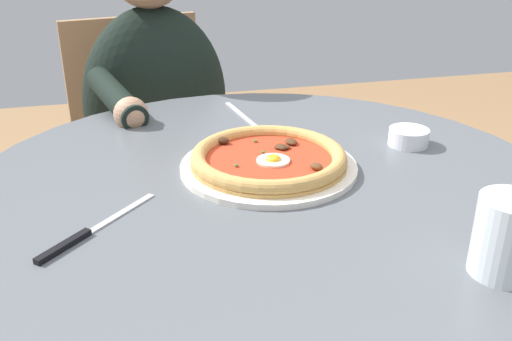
{
  "coord_description": "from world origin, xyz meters",
  "views": [
    {
      "loc": [
        0.22,
        0.79,
        1.15
      ],
      "look_at": [
        0.01,
        -0.03,
        0.76
      ],
      "focal_mm": 39.93,
      "sensor_mm": 36.0,
      "label": 1
    }
  ],
  "objects_px": {
    "dining_table": "(266,257)",
    "steak_knife": "(82,235)",
    "ramekin_capers": "(409,136)",
    "cafe_chair_diner": "(148,142)",
    "fork_utensil": "(242,115)",
    "pizza_on_plate": "(269,160)",
    "diner_person": "(162,171)",
    "water_glass": "(507,242)"
  },
  "relations": [
    {
      "from": "dining_table",
      "to": "steak_knife",
      "type": "relative_size",
      "value": 6.04
    },
    {
      "from": "pizza_on_plate",
      "to": "fork_utensil",
      "type": "xyz_separation_m",
      "value": [
        -0.02,
        -0.28,
        -0.01
      ]
    },
    {
      "from": "fork_utensil",
      "to": "cafe_chair_diner",
      "type": "bearing_deg",
      "value": -69.76
    },
    {
      "from": "pizza_on_plate",
      "to": "dining_table",
      "type": "bearing_deg",
      "value": 70.27
    },
    {
      "from": "pizza_on_plate",
      "to": "steak_knife",
      "type": "height_order",
      "value": "pizza_on_plate"
    },
    {
      "from": "water_glass",
      "to": "ramekin_capers",
      "type": "bearing_deg",
      "value": -102.63
    },
    {
      "from": "dining_table",
      "to": "pizza_on_plate",
      "type": "relative_size",
      "value": 3.32
    },
    {
      "from": "dining_table",
      "to": "steak_knife",
      "type": "xyz_separation_m",
      "value": [
        0.28,
        0.1,
        0.15
      ]
    },
    {
      "from": "steak_knife",
      "to": "pizza_on_plate",
      "type": "bearing_deg",
      "value": -152.98
    },
    {
      "from": "pizza_on_plate",
      "to": "diner_person",
      "type": "height_order",
      "value": "diner_person"
    },
    {
      "from": "ramekin_capers",
      "to": "diner_person",
      "type": "bearing_deg",
      "value": -54.06
    },
    {
      "from": "pizza_on_plate",
      "to": "steak_knife",
      "type": "xyz_separation_m",
      "value": [
        0.3,
        0.15,
        -0.01
      ]
    },
    {
      "from": "water_glass",
      "to": "fork_utensil",
      "type": "bearing_deg",
      "value": -74.93
    },
    {
      "from": "pizza_on_plate",
      "to": "diner_person",
      "type": "xyz_separation_m",
      "value": [
        0.13,
        -0.61,
        -0.28
      ]
    },
    {
      "from": "diner_person",
      "to": "steak_knife",
      "type": "bearing_deg",
      "value": 78.09
    },
    {
      "from": "water_glass",
      "to": "diner_person",
      "type": "xyz_separation_m",
      "value": [
        0.32,
        -0.97,
        -0.3
      ]
    },
    {
      "from": "steak_knife",
      "to": "dining_table",
      "type": "bearing_deg",
      "value": -159.48
    },
    {
      "from": "diner_person",
      "to": "cafe_chair_diner",
      "type": "bearing_deg",
      "value": -80.64
    },
    {
      "from": "cafe_chair_diner",
      "to": "fork_utensil",
      "type": "bearing_deg",
      "value": 110.24
    },
    {
      "from": "fork_utensil",
      "to": "water_glass",
      "type": "bearing_deg",
      "value": 105.07
    },
    {
      "from": "pizza_on_plate",
      "to": "steak_knife",
      "type": "distance_m",
      "value": 0.33
    },
    {
      "from": "fork_utensil",
      "to": "cafe_chair_diner",
      "type": "relative_size",
      "value": 0.2
    },
    {
      "from": "steak_knife",
      "to": "cafe_chair_diner",
      "type": "height_order",
      "value": "cafe_chair_diner"
    },
    {
      "from": "dining_table",
      "to": "pizza_on_plate",
      "type": "xyz_separation_m",
      "value": [
        -0.02,
        -0.05,
        0.16
      ]
    },
    {
      "from": "pizza_on_plate",
      "to": "diner_person",
      "type": "bearing_deg",
      "value": -77.56
    },
    {
      "from": "water_glass",
      "to": "ramekin_capers",
      "type": "distance_m",
      "value": 0.41
    },
    {
      "from": "pizza_on_plate",
      "to": "water_glass",
      "type": "distance_m",
      "value": 0.4
    },
    {
      "from": "fork_utensil",
      "to": "diner_person",
      "type": "distance_m",
      "value": 0.45
    },
    {
      "from": "diner_person",
      "to": "pizza_on_plate",
      "type": "bearing_deg",
      "value": 102.44
    },
    {
      "from": "ramekin_capers",
      "to": "fork_utensil",
      "type": "xyz_separation_m",
      "value": [
        0.26,
        -0.24,
        -0.02
      ]
    },
    {
      "from": "ramekin_capers",
      "to": "cafe_chair_diner",
      "type": "distance_m",
      "value": 0.87
    },
    {
      "from": "fork_utensil",
      "to": "dining_table",
      "type": "bearing_deg",
      "value": 83.98
    },
    {
      "from": "dining_table",
      "to": "cafe_chair_diner",
      "type": "relative_size",
      "value": 1.11
    },
    {
      "from": "pizza_on_plate",
      "to": "ramekin_capers",
      "type": "distance_m",
      "value": 0.28
    },
    {
      "from": "pizza_on_plate",
      "to": "ramekin_capers",
      "type": "relative_size",
      "value": 4.03
    },
    {
      "from": "ramekin_capers",
      "to": "fork_utensil",
      "type": "relative_size",
      "value": 0.41
    },
    {
      "from": "pizza_on_plate",
      "to": "fork_utensil",
      "type": "relative_size",
      "value": 1.64
    },
    {
      "from": "cafe_chair_diner",
      "to": "pizza_on_plate",
      "type": "bearing_deg",
      "value": 101.85
    },
    {
      "from": "cafe_chair_diner",
      "to": "dining_table",
      "type": "bearing_deg",
      "value": 100.04
    },
    {
      "from": "pizza_on_plate",
      "to": "water_glass",
      "type": "height_order",
      "value": "water_glass"
    },
    {
      "from": "steak_knife",
      "to": "fork_utensil",
      "type": "bearing_deg",
      "value": -126.1
    },
    {
      "from": "ramekin_capers",
      "to": "diner_person",
      "type": "relative_size",
      "value": 0.07
    }
  ]
}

